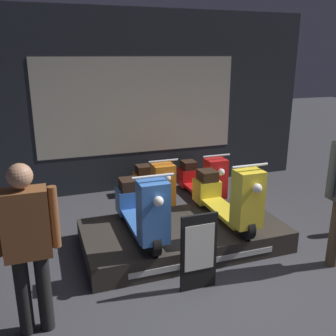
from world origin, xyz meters
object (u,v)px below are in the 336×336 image
Objects in this scene: scooter_backrow_0 at (154,186)px; person_left_browsing at (27,240)px; scooter_display_left at (141,209)px; scooter_backrow_1 at (202,181)px; scooter_display_right at (227,197)px; price_sign_board at (199,252)px.

person_left_browsing is (-1.89, -2.45, 0.57)m from scooter_backrow_0.
person_left_browsing is (-1.27, -0.96, 0.29)m from scooter_display_left.
scooter_backrow_0 is (0.62, 1.49, -0.29)m from scooter_display_left.
person_left_browsing is at bearing -138.44° from scooter_backrow_1.
scooter_display_right is 2.64m from person_left_browsing.
scooter_backrow_0 is at bearing 52.39° from person_left_browsing.
scooter_display_left reaches higher than price_sign_board.
person_left_browsing is at bearing -176.48° from price_sign_board.
scooter_display_left is 1.62m from person_left_browsing.
scooter_backrow_0 and scooter_backrow_1 have the same top height.
scooter_backrow_1 is 3.74m from person_left_browsing.
scooter_display_right is at bearing -102.34° from scooter_backrow_1.
scooter_backrow_1 is at bearing 44.82° from scooter_display_left.
scooter_backrow_1 is at bearing 41.56° from person_left_browsing.
scooter_backrow_0 is 0.88m from scooter_backrow_1.
scooter_backrow_0 is at bearing 67.38° from scooter_display_left.
scooter_display_left is 0.95× the size of person_left_browsing.
scooter_display_right is at bearing 47.60° from price_sign_board.
person_left_browsing reaches higher than scooter_backrow_1.
price_sign_board is (1.65, 0.10, -0.48)m from person_left_browsing.
scooter_display_left is 1.00× the size of scooter_backrow_1.
scooter_display_left is at bearing -135.18° from scooter_backrow_1.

